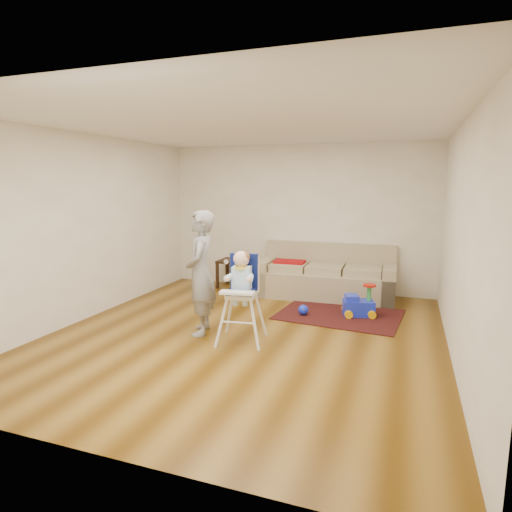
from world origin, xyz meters
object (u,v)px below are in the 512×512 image
(ride_on_toy, at_px, (359,300))
(adult, at_px, (201,273))
(side_table, at_px, (233,273))
(sofa, at_px, (326,271))
(high_chair, at_px, (242,298))
(toy_ball, at_px, (303,310))

(ride_on_toy, relative_size, adult, 0.30)
(side_table, distance_m, adult, 2.70)
(ride_on_toy, bearing_deg, sofa, 108.18)
(sofa, relative_size, high_chair, 2.04)
(ride_on_toy, distance_m, toy_ball, 0.85)
(side_table, height_order, adult, adult)
(sofa, distance_m, side_table, 1.84)
(sofa, height_order, adult, adult)
(toy_ball, relative_size, adult, 0.09)
(ride_on_toy, xyz_separation_m, toy_ball, (-0.79, -0.25, -0.17))
(sofa, relative_size, side_table, 4.50)
(toy_ball, bearing_deg, sofa, 85.13)
(side_table, relative_size, toy_ball, 3.42)
(high_chair, bearing_deg, adult, 161.56)
(adult, bearing_deg, toy_ball, 117.60)
(adult, bearing_deg, sofa, 133.83)
(toy_ball, bearing_deg, adult, -132.91)
(sofa, height_order, side_table, sofa)
(sofa, distance_m, toy_ball, 1.28)
(sofa, xyz_separation_m, toy_ball, (-0.10, -1.22, -0.37))
(side_table, xyz_separation_m, adult, (0.60, -2.57, 0.56))
(sofa, xyz_separation_m, adult, (-1.22, -2.42, 0.36))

